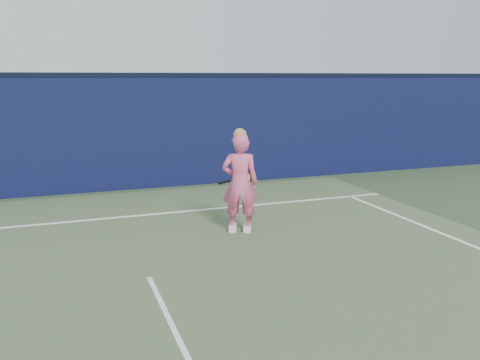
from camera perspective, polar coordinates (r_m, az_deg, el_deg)
name	(u,v)px	position (r m, az deg, el deg)	size (l,w,h in m)	color
ground	(165,312)	(5.76, -8.40, -14.45)	(80.00, 80.00, 0.00)	#2D452B
backstop_wall	(104,135)	(11.70, -15.02, 4.94)	(24.00, 0.40, 2.50)	black
wall_cap	(101,75)	(11.63, -15.36, 11.31)	(24.00, 0.42, 0.10)	black
player	(240,183)	(8.26, 0.00, -0.29)	(0.69, 0.58, 1.71)	#E85A8A
racket	(241,178)	(8.68, 0.11, 0.20)	(0.55, 0.29, 0.32)	black
court_lines	(172,325)	(5.47, -7.68, -15.79)	(11.00, 12.04, 0.01)	white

